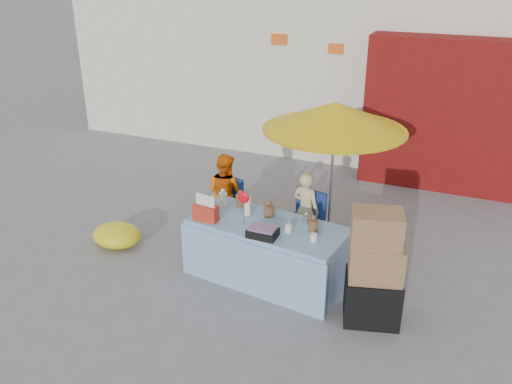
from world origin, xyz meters
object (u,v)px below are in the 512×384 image
at_px(chair_left, 222,218).
at_px(chair_right, 302,233).
at_px(umbrella, 335,117).
at_px(vendor_orange, 225,193).
at_px(box_stack, 374,272).
at_px(vendor_beige, 306,210).
at_px(market_table, 267,250).

height_order(chair_left, chair_right, same).
xyz_separation_m(chair_right, umbrella, (0.30, 0.28, 1.64)).
xyz_separation_m(vendor_orange, umbrella, (1.55, 0.15, 1.29)).
relative_size(vendor_orange, box_stack, 0.89).
bearing_deg(vendor_beige, box_stack, 147.40).
bearing_deg(market_table, chair_right, 85.25).
bearing_deg(umbrella, chair_right, -136.11).
xyz_separation_m(vendor_beige, box_stack, (1.23, -1.33, 0.07)).
distance_m(chair_left, umbrella, 2.27).
xyz_separation_m(chair_right, box_stack, (1.22, -1.19, 0.37)).
xyz_separation_m(chair_right, vendor_orange, (-1.25, 0.13, 0.35)).
height_order(chair_right, vendor_orange, vendor_orange).
xyz_separation_m(chair_right, vendor_beige, (-0.00, 0.13, 0.30)).
distance_m(vendor_orange, vendor_beige, 1.25).
height_order(vendor_orange, box_stack, box_stack).
height_order(market_table, vendor_orange, market_table).
distance_m(market_table, vendor_beige, 1.02).
height_order(vendor_beige, umbrella, umbrella).
bearing_deg(market_table, chair_left, 148.93).
relative_size(market_table, vendor_orange, 1.75).
bearing_deg(box_stack, chair_left, 154.25).
height_order(umbrella, box_stack, umbrella).
bearing_deg(vendor_orange, market_table, 151.91).
relative_size(vendor_beige, umbrella, 0.54).
bearing_deg(chair_right, umbrella, 58.52).
height_order(chair_right, vendor_beige, vendor_beige).
bearing_deg(box_stack, market_table, 166.35).
xyz_separation_m(vendor_beige, umbrella, (0.30, 0.15, 1.33)).
relative_size(market_table, box_stack, 1.55).
bearing_deg(vendor_orange, chair_right, -171.50).
bearing_deg(vendor_beige, chair_left, 20.81).
height_order(chair_left, umbrella, umbrella).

